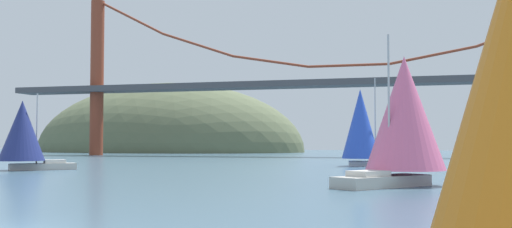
{
  "coord_description": "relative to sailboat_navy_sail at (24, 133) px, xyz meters",
  "views": [
    {
      "loc": [
        13.37,
        -17.08,
        2.95
      ],
      "look_at": [
        0.0,
        30.61,
        5.2
      ],
      "focal_mm": 41.82,
      "sensor_mm": 36.0,
      "label": 1
    }
  ],
  "objects": [
    {
      "name": "headland_left",
      "position": [
        -29.45,
        100.43,
        -3.78
      ],
      "size": [
        77.23,
        44.0,
        38.07
      ],
      "primitive_type": "ellipsoid",
      "color": "#5B6647",
      "rests_on": "ground_plane"
    },
    {
      "name": "suspension_bridge",
      "position": [
        25.55,
        60.43,
        11.1
      ],
      "size": [
        142.27,
        6.0,
        33.1
      ],
      "color": "brown",
      "rests_on": "ground_plane"
    },
    {
      "name": "sailboat_pink_spinnaker",
      "position": [
        37.68,
        -10.84,
        0.79
      ],
      "size": [
        8.18,
        9.11,
        9.94
      ],
      "color": "#B7B2A8",
      "rests_on": "ground_plane"
    },
    {
      "name": "sailboat_blue_spinnaker",
      "position": [
        31.98,
        19.57,
        0.93
      ],
      "size": [
        8.97,
        4.92,
        10.4
      ],
      "color": "white",
      "rests_on": "ground_plane"
    },
    {
      "name": "sailboat_navy_sail",
      "position": [
        0.0,
        0.0,
        0.0
      ],
      "size": [
        7.65,
        7.49,
        7.83
      ],
      "color": "#B7B2A8",
      "rests_on": "ground_plane"
    }
  ]
}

